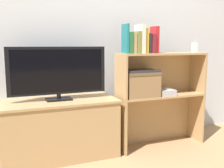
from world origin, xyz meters
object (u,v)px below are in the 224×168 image
(book_ivory, at_px, (140,39))
(baby_monitor, at_px, (195,47))
(book_olive, at_px, (136,42))
(book_forest, at_px, (129,43))
(storage_basket_left, at_px, (140,83))
(book_tan, at_px, (132,43))
(laptop, at_px, (140,71))
(book_teal, at_px, (125,39))
(book_maroon, at_px, (151,44))
(book_charcoal, at_px, (147,43))
(tv, at_px, (58,72))
(book_crimson, at_px, (154,40))
(magazine_stack, at_px, (163,92))
(book_mustard, at_px, (144,41))
(tv_stand, at_px, (60,128))

(book_ivory, height_order, baby_monitor, book_ivory)
(book_olive, bearing_deg, book_forest, 180.00)
(book_ivory, bearing_deg, storage_basket_left, 32.83)
(book_tan, bearing_deg, storage_basket_left, 6.38)
(baby_monitor, distance_m, laptop, 0.66)
(book_teal, bearing_deg, book_ivory, 0.00)
(book_forest, xyz_separation_m, storage_basket_left, (0.13, 0.01, -0.37))
(book_olive, height_order, book_maroon, book_olive)
(baby_monitor, bearing_deg, storage_basket_left, -178.62)
(book_ivory, height_order, book_charcoal, book_ivory)
(tv, bearing_deg, book_charcoal, -8.64)
(book_teal, bearing_deg, storage_basket_left, 3.63)
(book_charcoal, relative_size, book_maroon, 1.04)
(book_forest, bearing_deg, book_maroon, 0.00)
(book_teal, distance_m, book_crimson, 0.30)
(book_tan, distance_m, magazine_stack, 0.59)
(book_olive, xyz_separation_m, book_maroon, (0.15, 0.00, -0.01))
(book_olive, distance_m, magazine_stack, 0.57)
(book_ivory, distance_m, book_crimson, 0.15)
(book_teal, relative_size, book_mustard, 1.16)
(laptop, bearing_deg, book_forest, -175.42)
(book_ivory, height_order, laptop, book_ivory)
(tv, bearing_deg, storage_basket_left, -8.58)
(book_charcoal, height_order, magazine_stack, book_charcoal)
(tv_stand, distance_m, magazine_stack, 1.05)
(book_mustard, bearing_deg, storage_basket_left, 159.00)
(book_mustard, distance_m, book_crimson, 0.11)
(tv, xyz_separation_m, magazine_stack, (1.01, -0.11, -0.23))
(laptop, bearing_deg, magazine_stack, 1.09)
(book_maroon, bearing_deg, tv_stand, 171.62)
(book_forest, height_order, book_charcoal, book_forest)
(tv, bearing_deg, book_tan, -10.64)
(magazine_stack, bearing_deg, book_maroon, -174.65)
(book_crimson, bearing_deg, book_olive, 180.00)
(book_crimson, bearing_deg, magazine_stack, 6.97)
(tv_stand, height_order, magazine_stack, magazine_stack)
(book_olive, bearing_deg, book_ivory, 0.00)
(book_ivory, bearing_deg, book_forest, 180.00)
(book_mustard, relative_size, magazine_stack, 1.01)
(book_crimson, bearing_deg, tv, 172.08)
(book_charcoal, xyz_separation_m, storage_basket_left, (-0.06, 0.01, -0.37))
(tv_stand, height_order, tv, tv)
(book_ivory, xyz_separation_m, book_charcoal, (0.08, 0.00, -0.04))
(tv_stand, height_order, book_charcoal, book_charcoal)
(book_teal, bearing_deg, magazine_stack, 2.06)
(book_ivory, relative_size, laptop, 0.81)
(book_mustard, bearing_deg, book_olive, 180.00)
(book_forest, relative_size, laptop, 0.59)
(laptop, bearing_deg, baby_monitor, 1.38)
(storage_basket_left, bearing_deg, book_tan, -173.62)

